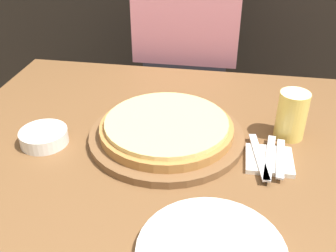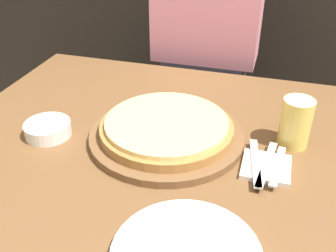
# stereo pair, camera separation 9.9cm
# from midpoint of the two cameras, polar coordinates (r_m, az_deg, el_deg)

# --- Properties ---
(dining_table) EXTENTS (1.16, 1.02, 0.73)m
(dining_table) POSITION_cam_midpoint_polar(r_m,az_deg,el_deg) (1.22, -3.11, -17.85)
(dining_table) COLOR brown
(dining_table) RESTS_ON ground_plane
(pizza_on_board) EXTENTS (0.40, 0.40, 0.06)m
(pizza_on_board) POSITION_cam_midpoint_polar(r_m,az_deg,el_deg) (1.00, -2.84, -0.81)
(pizza_on_board) COLOR brown
(pizza_on_board) RESTS_ON dining_table
(beer_glass) EXTENTS (0.08, 0.08, 0.13)m
(beer_glass) POSITION_cam_midpoint_polar(r_m,az_deg,el_deg) (1.03, 14.96, 1.72)
(beer_glass) COLOR #E5C65B
(beer_glass) RESTS_ON dining_table
(side_bowl) EXTENTS (0.12, 0.12, 0.04)m
(side_bowl) POSITION_cam_midpoint_polar(r_m,az_deg,el_deg) (1.06, -20.17, -1.57)
(side_bowl) COLOR silver
(side_bowl) RESTS_ON dining_table
(napkin_stack) EXTENTS (0.11, 0.11, 0.01)m
(napkin_stack) POSITION_cam_midpoint_polar(r_m,az_deg,el_deg) (0.95, 11.59, -4.93)
(napkin_stack) COLOR white
(napkin_stack) RESTS_ON dining_table
(fork) EXTENTS (0.05, 0.18, 0.00)m
(fork) POSITION_cam_midpoint_polar(r_m,az_deg,el_deg) (0.94, 10.14, -4.39)
(fork) COLOR silver
(fork) RESTS_ON napkin_stack
(dinner_knife) EXTENTS (0.04, 0.18, 0.00)m
(dinner_knife) POSITION_cam_midpoint_polar(r_m,az_deg,el_deg) (0.95, 11.65, -4.51)
(dinner_knife) COLOR silver
(dinner_knife) RESTS_ON napkin_stack
(spoon) EXTENTS (0.03, 0.16, 0.00)m
(spoon) POSITION_cam_midpoint_polar(r_m,az_deg,el_deg) (0.95, 13.15, -4.64)
(spoon) COLOR silver
(spoon) RESTS_ON napkin_stack
(diner_person) EXTENTS (0.39, 0.21, 1.33)m
(diner_person) POSITION_cam_midpoint_polar(r_m,az_deg,el_deg) (1.60, 0.89, 8.60)
(diner_person) COLOR #33333D
(diner_person) RESTS_ON ground_plane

